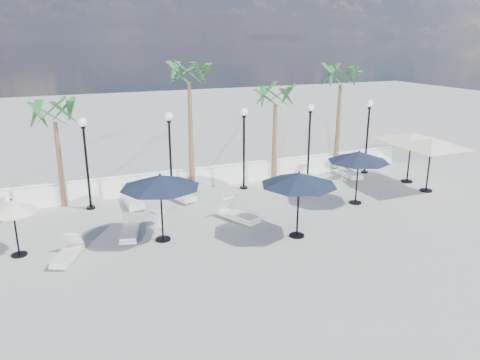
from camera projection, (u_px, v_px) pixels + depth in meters
name	position (u px, v px, depth m)	size (l,w,h in m)	color
ground	(225.00, 258.00, 15.22)	(100.00, 100.00, 0.00)	#A09F9A
balustrade	(166.00, 182.00, 21.69)	(26.00, 0.30, 1.01)	white
lamppost_2	(85.00, 151.00, 18.91)	(0.36, 0.36, 3.84)	black
lamppost_3	(170.00, 144.00, 20.22)	(0.36, 0.36, 3.84)	black
lamppost_4	(244.00, 137.00, 21.53)	(0.36, 0.36, 3.84)	black
lamppost_5	(310.00, 131.00, 22.83)	(0.36, 0.36, 3.84)	black
lamppost_6	(368.00, 126.00, 24.14)	(0.36, 0.36, 3.84)	black
palm_1	(55.00, 118.00, 18.87)	(2.60, 2.60, 4.70)	brown
palm_2	(189.00, 79.00, 20.60)	(2.60, 2.60, 6.10)	brown
palm_3	(275.00, 101.00, 22.55)	(2.60, 2.60, 4.90)	brown
palm_4	(341.00, 82.00, 23.71)	(2.60, 2.60, 5.70)	brown
lounger_1	(129.00, 231.00, 16.80)	(1.00, 1.87, 0.67)	beige
lounger_2	(133.00, 200.00, 19.95)	(0.68, 2.02, 0.75)	beige
lounger_3	(67.00, 254.00, 15.04)	(1.18, 1.73, 0.62)	beige
lounger_4	(238.00, 215.00, 18.30)	(1.30, 1.98, 0.71)	beige
lounger_5	(179.00, 194.00, 20.72)	(1.19, 2.03, 0.72)	beige
lounger_6	(347.00, 172.00, 24.07)	(0.70, 1.98, 0.73)	beige
lounger_7	(311.00, 177.00, 23.25)	(0.95, 2.04, 0.74)	beige
side_table_1	(158.00, 217.00, 17.84)	(0.55, 0.55, 0.54)	beige
side_table_2	(343.00, 173.00, 23.66)	(0.57, 0.57, 0.55)	beige
parasol_navy_left	(160.00, 182.00, 15.95)	(2.78, 2.78, 2.46)	black
parasol_navy_mid	(359.00, 157.00, 19.67)	(2.63, 2.63, 2.36)	black
parasol_navy_right	(299.00, 179.00, 16.28)	(2.73, 2.73, 2.45)	black
parasol_cream_sq_a	(412.00, 133.00, 22.55)	(5.45, 5.45, 2.68)	black
parasol_cream_sq_b	(432.00, 139.00, 21.15)	(5.34, 5.34, 2.68)	black
parasol_cream_small	(12.00, 207.00, 14.92)	(1.61, 1.61, 1.98)	black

